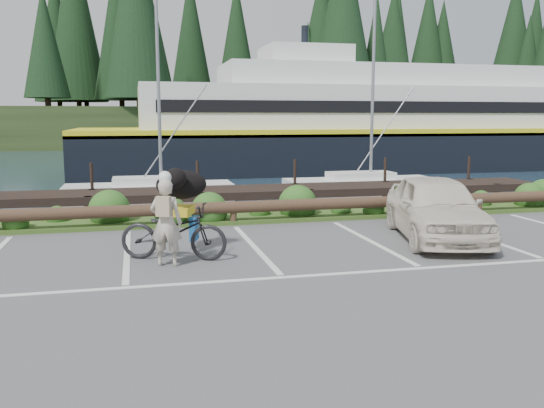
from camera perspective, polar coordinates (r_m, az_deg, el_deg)
The scene contains 8 objects.
ground at distance 10.24m, azimuth 0.52°, elevation -6.71°, with size 72.00×72.00×0.00m, color #4C4C4E.
harbor_backdrop at distance 88.13m, azimuth -11.69°, elevation 6.66°, with size 170.00×160.00×30.00m.
vegetation_strip at distance 15.30m, azimuth -4.27°, elevation -1.41°, with size 34.00×1.60×0.10m, color #3D5B21.
log_rail at distance 14.63m, azimuth -3.82°, elevation -2.07°, with size 32.00×0.30×0.60m, color #443021, non-canonical shape.
bicycle at distance 11.13m, azimuth -9.72°, elevation -2.73°, with size 0.72×2.05×1.08m, color black.
cyclist at distance 10.63m, azimuth -10.44°, elevation -1.83°, with size 0.59×0.39×1.61m, color #B9AE9C.
dog at distance 11.63m, azimuth -8.97°, elevation 1.91°, with size 1.00×0.49×0.58m, color black.
parked_car at distance 13.30m, azimuth 15.94°, elevation -0.31°, with size 1.70×4.22×1.44m, color silver.
Camera 1 is at (-2.38, -9.58, 2.70)m, focal length 38.00 mm.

